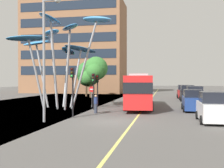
# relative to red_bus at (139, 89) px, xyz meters

# --- Properties ---
(ground) EXTENTS (120.00, 240.00, 0.10)m
(ground) POSITION_rel_red_bus_xyz_m (-1.77, -9.73, -1.97)
(ground) COLOR #54514F
(red_bus) EXTENTS (3.43, 11.62, 3.51)m
(red_bus) POSITION_rel_red_bus_xyz_m (0.00, 0.00, 0.00)
(red_bus) COLOR red
(red_bus) RESTS_ON ground
(leaf_sculpture) EXTENTS (10.64, 10.30, 9.27)m
(leaf_sculpture) POSITION_rel_red_bus_xyz_m (-8.20, -1.58, 4.99)
(leaf_sculpture) COLOR #9EA0A5
(leaf_sculpture) RESTS_ON ground
(traffic_light_kerb_near) EXTENTS (0.28, 0.42, 3.87)m
(traffic_light_kerb_near) POSITION_rel_red_bus_xyz_m (-4.37, -8.11, 0.88)
(traffic_light_kerb_near) COLOR black
(traffic_light_kerb_near) RESTS_ON ground
(traffic_light_kerb_far) EXTENTS (0.28, 0.42, 3.52)m
(traffic_light_kerb_far) POSITION_rel_red_bus_xyz_m (-4.14, -2.58, 0.64)
(traffic_light_kerb_far) COLOR black
(traffic_light_kerb_far) RESTS_ON ground
(traffic_light_island_mid) EXTENTS (0.28, 0.42, 3.43)m
(traffic_light_island_mid) POSITION_rel_red_bus_xyz_m (-4.63, 0.92, 0.57)
(traffic_light_island_mid) COLOR black
(traffic_light_island_mid) RESTS_ON ground
(car_parked_near) EXTENTS (2.05, 4.15, 2.09)m
(car_parked_near) POSITION_rel_red_bus_xyz_m (5.97, -8.68, -0.94)
(car_parked_near) COLOR silver
(car_parked_near) RESTS_ON ground
(car_parked_mid) EXTENTS (1.96, 4.18, 2.00)m
(car_parked_mid) POSITION_rel_red_bus_xyz_m (5.25, -1.83, -0.98)
(car_parked_mid) COLOR navy
(car_parked_mid) RESTS_ON ground
(car_parked_far) EXTENTS (1.93, 4.54, 2.22)m
(car_parked_far) POSITION_rel_red_bus_xyz_m (5.94, 3.73, -0.87)
(car_parked_far) COLOR gray
(car_parked_far) RESTS_ON ground
(car_side_street) EXTENTS (1.98, 4.59, 2.19)m
(car_side_street) POSITION_rel_red_bus_xyz_m (5.68, 10.90, -0.89)
(car_side_street) COLOR black
(car_side_street) RESTS_ON ground
(car_far_side) EXTENTS (2.00, 4.33, 2.11)m
(car_far_side) POSITION_rel_red_bus_xyz_m (5.56, 16.83, -0.94)
(car_far_side) COLOR maroon
(car_far_side) RESTS_ON ground
(street_lamp) EXTENTS (1.33, 0.44, 8.56)m
(street_lamp) POSITION_rel_red_bus_xyz_m (-5.23, -10.82, 3.42)
(street_lamp) COLOR gray
(street_lamp) RESTS_ON ground
(tree_pavement_near) EXTENTS (4.34, 4.62, 6.84)m
(tree_pavement_near) POSITION_rel_red_bus_xyz_m (-8.87, 16.32, 2.51)
(tree_pavement_near) COLOR brown
(tree_pavement_near) RESTS_ON ground
(tree_pavement_far) EXTENTS (4.31, 4.45, 6.62)m
(tree_pavement_far) POSITION_rel_red_bus_xyz_m (-10.86, 19.14, 2.21)
(tree_pavement_far) COLOR brown
(tree_pavement_far) RESTS_ON ground
(pedestrian) EXTENTS (0.34, 0.34, 1.60)m
(pedestrian) POSITION_rel_red_bus_xyz_m (-3.25, -5.19, -1.12)
(pedestrian) COLOR #2D3342
(pedestrian) RESTS_ON ground
(no_entry_sign) EXTENTS (0.60, 0.12, 2.21)m
(no_entry_sign) POSITION_rel_red_bus_xyz_m (-4.91, -0.36, -0.44)
(no_entry_sign) COLOR gray
(no_entry_sign) RESTS_ON ground
(backdrop_building) EXTENTS (22.39, 10.78, 20.37)m
(backdrop_building) POSITION_rel_red_bus_xyz_m (-17.59, 32.02, 8.27)
(backdrop_building) COLOR #8E6042
(backdrop_building) RESTS_ON ground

